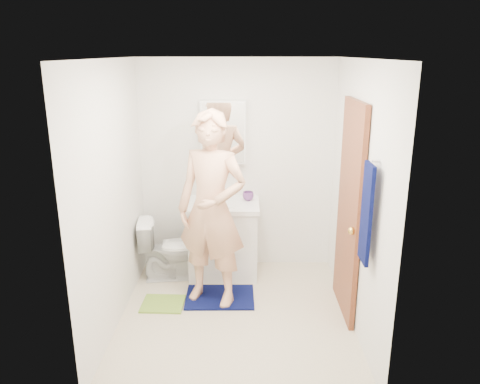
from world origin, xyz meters
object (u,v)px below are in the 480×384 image
Objects in this scene: medicine_cabinet at (223,132)px; toothbrush_cup at (248,196)px; toilet at (171,249)px; man at (212,210)px; vanity_cabinet at (224,241)px; towel at (367,214)px; soap_dispenser at (207,197)px.

medicine_cabinet reaches higher than toothbrush_cup.
man is (0.51, -0.52, 0.64)m from toilet.
medicine_cabinet is 0.76m from toothbrush_cup.
toilet is at bearing 154.47° from man.
man is at bearing -115.98° from toothbrush_cup.
man is (-0.08, -0.86, -0.61)m from medicine_cabinet.
towel reaches higher than vanity_cabinet.
vanity_cabinet is at bearing -160.44° from toothbrush_cup.
soap_dispenser is at bearing -159.24° from toothbrush_cup.
toothbrush_cup is (0.28, -0.13, -0.70)m from medicine_cabinet.
towel is (1.18, -1.48, 0.85)m from vanity_cabinet.
soap_dispenser is 0.57m from man.
toilet is (-0.59, -0.11, -0.05)m from vanity_cabinet.
towel is 4.51× the size of soap_dispenser.
man reaches higher than medicine_cabinet.
man reaches higher than toilet.
toilet is 1.05m from toothbrush_cup.
toothbrush_cup reaches higher than toilet.
toothbrush_cup is (0.45, 0.17, -0.04)m from soap_dispenser.
soap_dispenser is (-0.18, -0.07, 0.54)m from vanity_cabinet.
soap_dispenser reaches higher than vanity_cabinet.
toothbrush_cup is at bearing -83.22° from toilet.
vanity_cabinet is 6.42× the size of toothbrush_cup.
vanity_cabinet is 1.14× the size of medicine_cabinet.
toothbrush_cup is (0.86, 0.21, 0.55)m from toilet.
toothbrush_cup is (0.28, 0.10, 0.50)m from vanity_cabinet.
medicine_cabinet is 1.42m from toilet.
towel is at bearing -134.88° from toilet.
medicine_cabinet is (0.00, 0.22, 1.20)m from vanity_cabinet.
medicine_cabinet reaches higher than toilet.
vanity_cabinet reaches higher than toilet.
soap_dispenser is (-1.36, 1.41, -0.31)m from towel.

